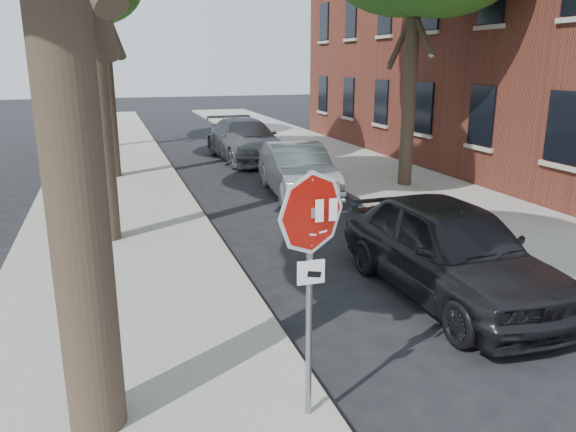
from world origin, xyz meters
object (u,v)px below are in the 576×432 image
car_a (450,249)px  car_c (246,140)px  car_b (297,170)px  stop_sign (311,250)px

car_a → car_c: 13.92m
car_a → car_c: (0.00, 13.92, -0.02)m
car_b → car_c: bearing=95.3°
car_a → car_c: car_a is taller
stop_sign → car_b: size_ratio=0.59×
stop_sign → car_c: size_ratio=0.48×
stop_sign → car_b: bearing=72.0°
stop_sign → car_a: size_ratio=0.55×
stop_sign → car_c: bearing=78.6°
stop_sign → car_c: (3.30, 16.44, -1.16)m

